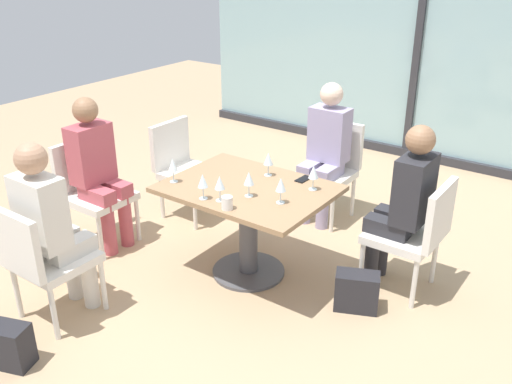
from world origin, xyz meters
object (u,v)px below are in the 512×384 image
object	(u,v)px
chair_near_window	(330,165)
person_far_right	(404,200)
chair_front_left	(41,257)
wine_glass_4	(173,165)
wine_glass_2	(314,173)
wine_glass_0	(268,159)
handbag_0	(69,260)
person_front_left	(51,223)
handbag_2	(6,345)
chair_far_right	(416,230)
wine_glass_1	(220,183)
chair_side_end	(91,187)
person_side_end	(97,167)
dining_table_main	(248,210)
coffee_cup	(227,203)
cell_phone_on_table	(304,179)
wine_glass_3	(281,185)
person_near_window	(325,147)
handbag_1	(357,291)
wine_glass_6	(249,179)
chair_far_left	(183,164)
wine_glass_5	(203,181)

from	to	relation	value
chair_near_window	person_far_right	world-z (taller)	person_far_right
chair_front_left	wine_glass_4	xyz separation A→B (m)	(0.24, 1.01, 0.37)
wine_glass_2	wine_glass_4	size ratio (longest dim) A/B	1.00
wine_glass_0	handbag_0	bearing A→B (deg)	-134.66
person_front_left	handbag_2	distance (m)	0.79
chair_far_right	chair_near_window	world-z (taller)	same
person_front_left	wine_glass_1	xyz separation A→B (m)	(0.72, 0.84, 0.16)
chair_side_end	chair_front_left	xyz separation A→B (m)	(0.63, -0.93, 0.00)
chair_side_end	person_side_end	bearing A→B (deg)	0.00
dining_table_main	person_side_end	size ratio (longest dim) A/B	0.94
chair_front_left	handbag_2	world-z (taller)	chair_front_left
handbag_2	coffee_cup	bearing A→B (deg)	42.39
chair_side_end	wine_glass_1	distance (m)	1.41
chair_side_end	cell_phone_on_table	bearing A→B (deg)	22.58
dining_table_main	wine_glass_3	xyz separation A→B (m)	(0.34, -0.09, 0.32)
wine_glass_2	wine_glass_4	xyz separation A→B (m)	(-0.91, -0.48, 0.00)
person_near_window	wine_glass_1	world-z (taller)	person_near_window
handbag_1	wine_glass_6	bearing A→B (deg)	170.07
chair_far_left	wine_glass_2	bearing A→B (deg)	-10.12
person_far_right	wine_glass_0	distance (m)	1.03
wine_glass_2	cell_phone_on_table	distance (m)	0.23
wine_glass_2	wine_glass_6	xyz separation A→B (m)	(-0.30, -0.36, 0.00)
dining_table_main	wine_glass_5	distance (m)	0.49
wine_glass_4	coffee_cup	distance (m)	0.62
dining_table_main	wine_glass_5	world-z (taller)	wine_glass_5
chair_front_left	wine_glass_5	distance (m)	1.16
person_side_end	wine_glass_3	bearing A→B (deg)	8.45
chair_near_window	chair_far_left	size ratio (longest dim) A/B	1.00
chair_side_end	wine_glass_4	bearing A→B (deg)	5.38
person_side_end	wine_glass_3	xyz separation A→B (m)	(1.61, 0.24, 0.16)
chair_far_left	handbag_0	size ratio (longest dim) A/B	2.90
person_front_left	wine_glass_0	distance (m)	1.60
wine_glass_3	chair_far_right	bearing A→B (deg)	37.95
person_near_window	wine_glass_2	distance (m)	1.02
chair_far_left	wine_glass_4	xyz separation A→B (m)	(0.60, -0.75, 0.37)
chair_front_left	wine_glass_4	bearing A→B (deg)	76.75
wine_glass_2	coffee_cup	distance (m)	0.68
chair_near_window	wine_glass_2	distance (m)	1.17
person_far_right	wine_glass_6	world-z (taller)	person_far_right
wine_glass_1	wine_glass_2	distance (m)	0.68
chair_near_window	wine_glass_5	bearing A→B (deg)	-94.49
person_front_left	wine_glass_1	bearing A→B (deg)	49.42
chair_side_end	person_side_end	size ratio (longest dim) A/B	0.69
chair_far_left	wine_glass_1	size ratio (longest dim) A/B	4.70
person_near_window	handbag_1	distance (m)	1.51
chair_far_right	handbag_2	size ratio (longest dim) A/B	2.90
chair_near_window	handbag_2	bearing A→B (deg)	-101.14
wine_glass_0	wine_glass_1	size ratio (longest dim) A/B	1.00
chair_far_left	chair_far_right	bearing A→B (deg)	0.00
chair_front_left	wine_glass_6	bearing A→B (deg)	53.32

